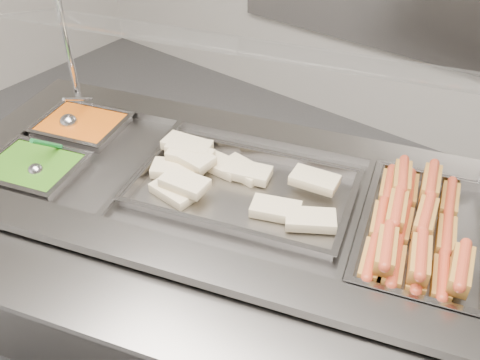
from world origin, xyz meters
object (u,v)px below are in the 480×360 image
Objects in this scene: pan_wraps at (243,193)px; ladle at (69,121)px; sneeze_guard at (249,50)px; pan_hotdogs at (421,239)px; steam_counter at (228,276)px; serving_spoon at (38,166)px.

pan_wraps is 0.77m from ladle.
sneeze_guard is 0.79m from pan_hotdogs.
pan_hotdogs reaches higher than steam_counter.
pan_hotdogs is 0.58m from pan_wraps.
sneeze_guard is 0.46m from pan_wraps.
sneeze_guard is (-0.07, 0.21, 0.83)m from steam_counter.
pan_wraps is 4.50× the size of serving_spoon.
sneeze_guard is 2.66× the size of pan_hotdogs.
steam_counter is 2.66× the size of pan_wraps.
serving_spoon is at bearing -149.31° from steam_counter.
serving_spoon is at bearing -132.08° from sneeze_guard.
sneeze_guard is 9.75× the size of serving_spoon.
serving_spoon reaches higher than pan_wraps.
pan_hotdogs is 0.82× the size of pan_wraps.
pan_wraps is 0.71m from serving_spoon.
pan_hotdogs is 1.28m from serving_spoon.
serving_spoon reaches higher than steam_counter.
sneeze_guard reaches higher than ladle.
serving_spoon reaches higher than pan_hotdogs.
pan_hotdogs is at bearing -2.29° from sneeze_guard.
pan_hotdogs is at bearing 16.99° from steam_counter.
ladle is 1.13× the size of serving_spoon.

